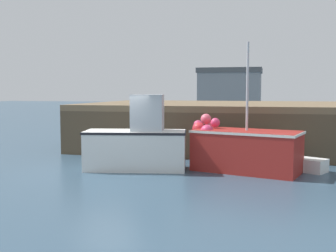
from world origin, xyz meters
TOP-DOWN VIEW (x-y plane):
  - ground at (0.00, 0.00)m, footprint 120.00×160.00m
  - pier at (2.94, 6.36)m, footprint 12.81×8.53m
  - fishing_boat_near_left at (0.71, 0.42)m, footprint 3.58×1.92m
  - fishing_boat_near_right at (4.20, 0.98)m, footprint 3.75×2.44m
  - rowboat at (5.93, 1.61)m, footprint 1.94×1.51m
  - warehouse at (0.93, 29.83)m, footprint 6.36×4.26m

SIDE VIEW (x-z plane):
  - ground at x=0.00m, z-range -0.10..0.00m
  - rowboat at x=5.93m, z-range -0.02..0.46m
  - fishing_boat_near_right at x=4.20m, z-range -1.35..2.86m
  - fishing_boat_near_left at x=0.71m, z-range -0.34..2.18m
  - pier at x=2.94m, z-range 0.70..2.76m
  - warehouse at x=0.93m, z-range 0.02..4.92m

